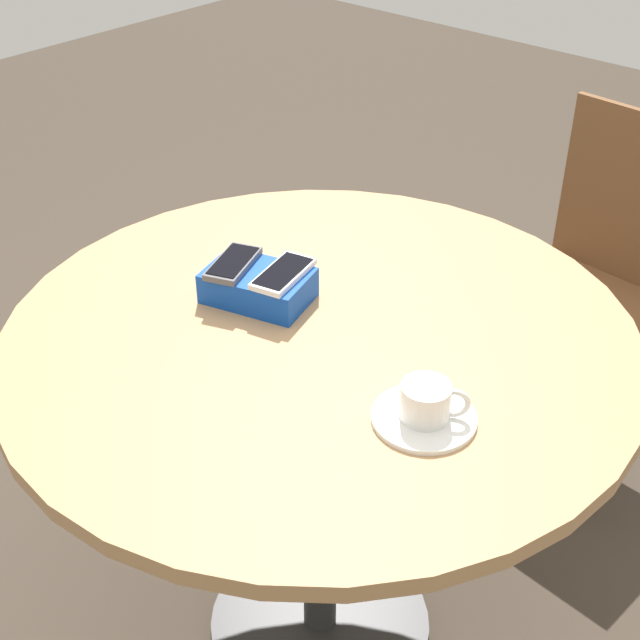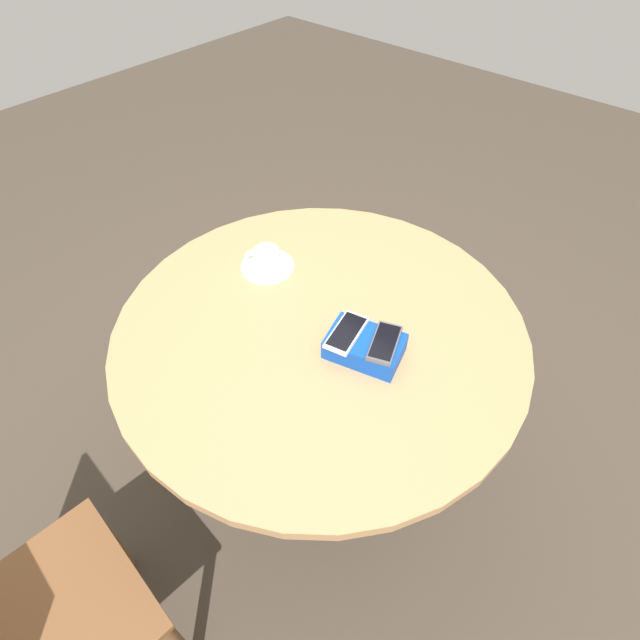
{
  "view_description": "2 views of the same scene",
  "coord_description": "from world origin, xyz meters",
  "px_view_note": "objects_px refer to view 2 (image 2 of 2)",
  "views": [
    {
      "loc": [
        0.83,
        -0.93,
        1.65
      ],
      "look_at": [
        0.0,
        0.0,
        0.81
      ],
      "focal_mm": 50.0,
      "sensor_mm": 36.0,
      "label": 1
    },
    {
      "loc": [
        -0.59,
        0.68,
        1.75
      ],
      "look_at": [
        0.0,
        0.0,
        0.81
      ],
      "focal_mm": 28.0,
      "sensor_mm": 36.0,
      "label": 2
    }
  ],
  "objects_px": {
    "phone_gray": "(385,343)",
    "saucer": "(268,266)",
    "coffee_cup": "(266,258)",
    "round_table": "(320,356)",
    "phone_white": "(346,332)",
    "phone_box": "(364,347)"
  },
  "relations": [
    {
      "from": "phone_gray",
      "to": "saucer",
      "type": "height_order",
      "value": "phone_gray"
    },
    {
      "from": "saucer",
      "to": "coffee_cup",
      "type": "bearing_deg",
      "value": 34.87
    },
    {
      "from": "saucer",
      "to": "coffee_cup",
      "type": "xyz_separation_m",
      "value": [
        0.0,
        0.0,
        0.03
      ]
    },
    {
      "from": "round_table",
      "to": "phone_white",
      "type": "relative_size",
      "value": 7.55
    },
    {
      "from": "round_table",
      "to": "saucer",
      "type": "xyz_separation_m",
      "value": [
        0.27,
        -0.07,
        0.13
      ]
    },
    {
      "from": "round_table",
      "to": "saucer",
      "type": "relative_size",
      "value": 6.9
    },
    {
      "from": "saucer",
      "to": "phone_gray",
      "type": "bearing_deg",
      "value": 172.76
    },
    {
      "from": "round_table",
      "to": "coffee_cup",
      "type": "xyz_separation_m",
      "value": [
        0.27,
        -0.07,
        0.16
      ]
    },
    {
      "from": "saucer",
      "to": "coffee_cup",
      "type": "relative_size",
      "value": 1.67
    },
    {
      "from": "round_table",
      "to": "phone_box",
      "type": "height_order",
      "value": "phone_box"
    },
    {
      "from": "phone_white",
      "to": "coffee_cup",
      "type": "height_order",
      "value": "phone_white"
    },
    {
      "from": "phone_box",
      "to": "phone_white",
      "type": "bearing_deg",
      "value": 21.01
    },
    {
      "from": "phone_white",
      "to": "coffee_cup",
      "type": "bearing_deg",
      "value": -13.68
    },
    {
      "from": "round_table",
      "to": "phone_white",
      "type": "xyz_separation_m",
      "value": [
        -0.1,
        0.02,
        0.19
      ]
    },
    {
      "from": "phone_box",
      "to": "phone_gray",
      "type": "height_order",
      "value": "phone_gray"
    },
    {
      "from": "phone_gray",
      "to": "phone_white",
      "type": "height_order",
      "value": "phone_gray"
    },
    {
      "from": "phone_gray",
      "to": "saucer",
      "type": "bearing_deg",
      "value": -7.24
    },
    {
      "from": "phone_white",
      "to": "saucer",
      "type": "bearing_deg",
      "value": -13.97
    },
    {
      "from": "phone_gray",
      "to": "coffee_cup",
      "type": "relative_size",
      "value": 1.48
    },
    {
      "from": "phone_gray",
      "to": "coffee_cup",
      "type": "distance_m",
      "value": 0.47
    },
    {
      "from": "phone_box",
      "to": "coffee_cup",
      "type": "relative_size",
      "value": 2.2
    },
    {
      "from": "phone_box",
      "to": "saucer",
      "type": "xyz_separation_m",
      "value": [
        0.42,
        -0.08,
        -0.02
      ]
    }
  ]
}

